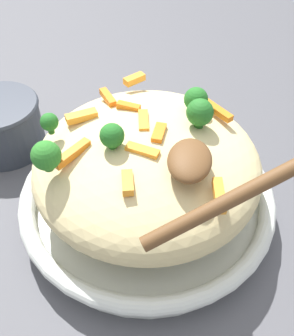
% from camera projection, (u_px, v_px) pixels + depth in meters
% --- Properties ---
extents(ground_plane, '(2.40, 2.40, 0.00)m').
position_uv_depth(ground_plane, '(147.00, 211.00, 0.48)').
color(ground_plane, '#4C4C51').
extents(serving_bowl, '(0.29, 0.29, 0.04)m').
position_uv_depth(serving_bowl, '(147.00, 199.00, 0.47)').
color(serving_bowl, silver).
rests_on(serving_bowl, ground_plane).
extents(pasta_mound, '(0.24, 0.24, 0.09)m').
position_uv_depth(pasta_mound, '(147.00, 165.00, 0.43)').
color(pasta_mound, '#DBC689').
rests_on(pasta_mound, serving_bowl).
extents(carrot_piece_0, '(0.03, 0.01, 0.01)m').
position_uv_depth(carrot_piece_0, '(159.00, 134.00, 0.39)').
color(carrot_piece_0, orange).
rests_on(carrot_piece_0, pasta_mound).
extents(carrot_piece_1, '(0.03, 0.02, 0.01)m').
position_uv_depth(carrot_piece_1, '(108.00, 97.00, 0.45)').
color(carrot_piece_1, orange).
rests_on(carrot_piece_1, pasta_mound).
extents(carrot_piece_2, '(0.04, 0.01, 0.01)m').
position_uv_depth(carrot_piece_2, '(219.00, 195.00, 0.34)').
color(carrot_piece_2, orange).
rests_on(carrot_piece_2, pasta_mound).
extents(carrot_piece_3, '(0.04, 0.03, 0.01)m').
position_uv_depth(carrot_piece_3, '(72.00, 153.00, 0.38)').
color(carrot_piece_3, orange).
rests_on(carrot_piece_3, pasta_mound).
extents(carrot_piece_4, '(0.01, 0.03, 0.01)m').
position_uv_depth(carrot_piece_4, '(129.00, 107.00, 0.43)').
color(carrot_piece_4, orange).
rests_on(carrot_piece_4, pasta_mound).
extents(carrot_piece_5, '(0.03, 0.03, 0.01)m').
position_uv_depth(carrot_piece_5, '(81.00, 116.00, 0.42)').
color(carrot_piece_5, orange).
rests_on(carrot_piece_5, pasta_mound).
extents(carrot_piece_6, '(0.03, 0.02, 0.01)m').
position_uv_depth(carrot_piece_6, '(134.00, 79.00, 0.47)').
color(carrot_piece_6, orange).
rests_on(carrot_piece_6, pasta_mound).
extents(carrot_piece_7, '(0.02, 0.03, 0.01)m').
position_uv_depth(carrot_piece_7, '(140.00, 150.00, 0.38)').
color(carrot_piece_7, orange).
rests_on(carrot_piece_7, pasta_mound).
extents(carrot_piece_8, '(0.03, 0.02, 0.01)m').
position_uv_depth(carrot_piece_8, '(143.00, 121.00, 0.41)').
color(carrot_piece_8, orange).
rests_on(carrot_piece_8, pasta_mound).
extents(carrot_piece_9, '(0.03, 0.03, 0.01)m').
position_uv_depth(carrot_piece_9, '(218.00, 111.00, 0.43)').
color(carrot_piece_9, orange).
rests_on(carrot_piece_9, pasta_mound).
extents(carrot_piece_10, '(0.03, 0.02, 0.01)m').
position_uv_depth(carrot_piece_10, '(128.00, 183.00, 0.36)').
color(carrot_piece_10, orange).
rests_on(carrot_piece_10, pasta_mound).
extents(broccoli_floret_0, '(0.03, 0.03, 0.03)m').
position_uv_depth(broccoli_floret_0, '(196.00, 100.00, 0.42)').
color(broccoli_floret_0, '#205B1C').
rests_on(broccoli_floret_0, pasta_mound).
extents(broccoli_floret_1, '(0.02, 0.02, 0.03)m').
position_uv_depth(broccoli_floret_1, '(112.00, 136.00, 0.38)').
color(broccoli_floret_1, '#205B1C').
rests_on(broccoli_floret_1, pasta_mound).
extents(broccoli_floret_2, '(0.03, 0.03, 0.03)m').
position_uv_depth(broccoli_floret_2, '(46.00, 156.00, 0.36)').
color(broccoli_floret_2, '#296820').
rests_on(broccoli_floret_2, pasta_mound).
extents(broccoli_floret_3, '(0.03, 0.03, 0.03)m').
position_uv_depth(broccoli_floret_3, '(200.00, 113.00, 0.40)').
color(broccoli_floret_3, '#205B1C').
rests_on(broccoli_floret_3, pasta_mound).
extents(broccoli_floret_4, '(0.02, 0.02, 0.02)m').
position_uv_depth(broccoli_floret_4, '(49.00, 122.00, 0.40)').
color(broccoli_floret_4, '#205B1C').
rests_on(broccoli_floret_4, pasta_mound).
extents(serving_spoon, '(0.13, 0.13, 0.06)m').
position_uv_depth(serving_spoon, '(202.00, 172.00, 0.34)').
color(serving_spoon, brown).
rests_on(serving_spoon, pasta_mound).
extents(companion_bowl, '(0.11, 0.11, 0.07)m').
position_uv_depth(companion_bowl, '(2.00, 124.00, 0.54)').
color(companion_bowl, '#333842').
rests_on(companion_bowl, ground_plane).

